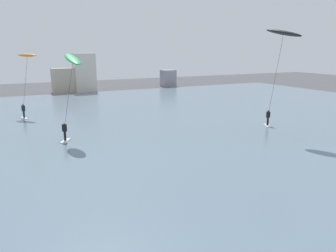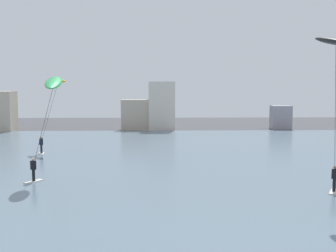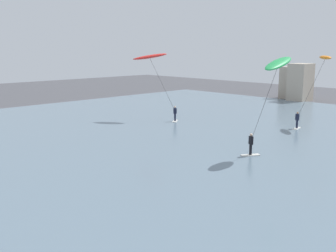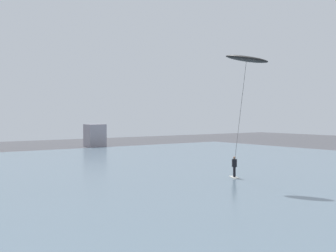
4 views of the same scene
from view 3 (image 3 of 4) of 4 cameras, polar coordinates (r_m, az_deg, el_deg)
The scene contains 3 objects.
kitesurfer_orange at distance 41.64m, azimuth 21.15°, elevation 8.00°, with size 2.62×4.71×7.02m.
kitesurfer_red at distance 43.35m, azimuth -2.37°, elevation 9.33°, with size 5.47×3.33×7.29m.
kitesurfer_green at distance 28.98m, azimuth 15.21°, elevation 7.64°, with size 2.45×3.56×7.28m.
Camera 3 is at (9.60, 1.99, 7.82)m, focal length 42.52 mm.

